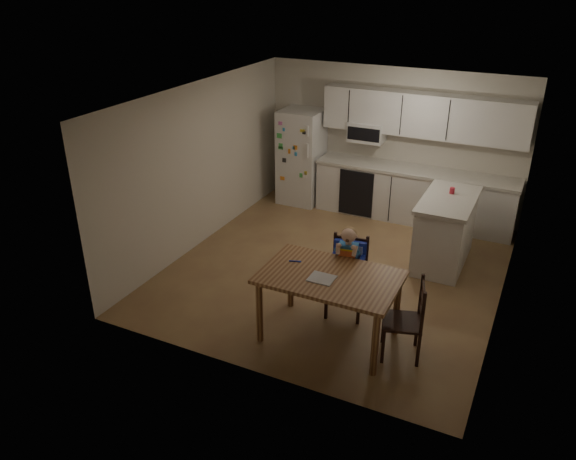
# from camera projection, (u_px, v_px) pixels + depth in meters

# --- Properties ---
(room) EXTENTS (4.52, 5.01, 2.51)m
(room) POSITION_uv_depth(u_px,v_px,m) (351.00, 178.00, 8.01)
(room) COLOR brown
(room) RESTS_ON ground
(refrigerator) EXTENTS (0.72, 0.70, 1.70)m
(refrigerator) POSITION_uv_depth(u_px,v_px,m) (301.00, 157.00, 10.15)
(refrigerator) COLOR silver
(refrigerator) RESTS_ON ground
(kitchen_run) EXTENTS (3.37, 0.62, 2.15)m
(kitchen_run) POSITION_uv_depth(u_px,v_px,m) (415.00, 170.00, 9.40)
(kitchen_run) COLOR silver
(kitchen_run) RESTS_ON ground
(kitchen_island) EXTENTS (0.72, 1.38, 1.02)m
(kitchen_island) POSITION_uv_depth(u_px,v_px,m) (445.00, 230.00, 8.14)
(kitchen_island) COLOR silver
(kitchen_island) RESTS_ON ground
(red_cup) EXTENTS (0.07, 0.07, 0.09)m
(red_cup) POSITION_uv_depth(u_px,v_px,m) (452.00, 191.00, 8.06)
(red_cup) COLOR red
(red_cup) RESTS_ON kitchen_island
(dining_table) EXTENTS (1.56, 1.01, 0.84)m
(dining_table) POSITION_uv_depth(u_px,v_px,m) (330.00, 284.00, 6.37)
(dining_table) COLOR brown
(dining_table) RESTS_ON ground
(napkin) EXTENTS (0.28, 0.24, 0.01)m
(napkin) POSITION_uv_depth(u_px,v_px,m) (322.00, 278.00, 6.25)
(napkin) COLOR #BABBC0
(napkin) RESTS_ON dining_table
(toddler_spoon) EXTENTS (0.12, 0.06, 0.02)m
(toddler_spoon) POSITION_uv_depth(u_px,v_px,m) (294.00, 261.00, 6.61)
(toddler_spoon) COLOR #2031B0
(toddler_spoon) RESTS_ON dining_table
(chair_booster) EXTENTS (0.51, 0.51, 1.19)m
(chair_booster) POSITION_uv_depth(u_px,v_px,m) (348.00, 261.00, 6.88)
(chair_booster) COLOR black
(chair_booster) RESTS_ON ground
(chair_side) EXTENTS (0.52, 0.52, 0.95)m
(chair_side) POSITION_uv_depth(u_px,v_px,m) (412.00, 315.00, 6.14)
(chair_side) COLOR black
(chair_side) RESTS_ON ground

